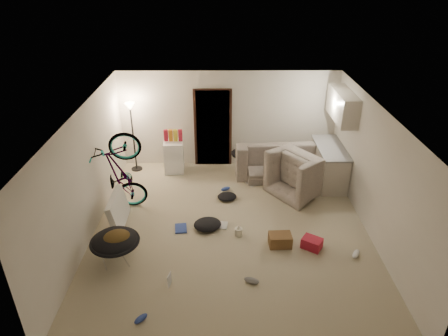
{
  "coord_description": "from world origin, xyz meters",
  "views": [
    {
      "loc": [
        -0.18,
        -6.61,
        4.87
      ],
      "look_at": [
        -0.13,
        0.6,
        1.1
      ],
      "focal_mm": 32.0,
      "sensor_mm": 36.0,
      "label": 1
    }
  ],
  "objects_px": {
    "sofa": "(279,161)",
    "armchair": "(304,176)",
    "drink_case_b": "(312,243)",
    "mini_fridge": "(174,157)",
    "floor_lamp": "(132,122)",
    "kitchen_counter": "(329,165)",
    "bicycle": "(123,190)",
    "drink_case_a": "(280,240)",
    "tv_box": "(118,210)",
    "juicer": "(239,231)",
    "saucer_chair": "(115,245)"
  },
  "relations": [
    {
      "from": "floor_lamp",
      "to": "kitchen_counter",
      "type": "xyz_separation_m",
      "value": [
        4.83,
        -0.65,
        -0.87
      ]
    },
    {
      "from": "tv_box",
      "to": "juicer",
      "type": "height_order",
      "value": "tv_box"
    },
    {
      "from": "kitchen_counter",
      "to": "mini_fridge",
      "type": "height_order",
      "value": "kitchen_counter"
    },
    {
      "from": "bicycle",
      "to": "floor_lamp",
      "type": "bearing_deg",
      "value": -2.72
    },
    {
      "from": "armchair",
      "to": "kitchen_counter",
      "type": "bearing_deg",
      "value": -92.3
    },
    {
      "from": "saucer_chair",
      "to": "tv_box",
      "type": "bearing_deg",
      "value": 100.71
    },
    {
      "from": "drink_case_b",
      "to": "drink_case_a",
      "type": "bearing_deg",
      "value": -154.29
    },
    {
      "from": "armchair",
      "to": "drink_case_a",
      "type": "bearing_deg",
      "value": 121.8
    },
    {
      "from": "armchair",
      "to": "juicer",
      "type": "relative_size",
      "value": 5.25
    },
    {
      "from": "saucer_chair",
      "to": "mini_fridge",
      "type": "bearing_deg",
      "value": 78.98
    },
    {
      "from": "sofa",
      "to": "tv_box",
      "type": "relative_size",
      "value": 2.28
    },
    {
      "from": "sofa",
      "to": "armchair",
      "type": "height_order",
      "value": "armchair"
    },
    {
      "from": "drink_case_b",
      "to": "juicer",
      "type": "xyz_separation_m",
      "value": [
        -1.37,
        0.4,
        -0.01
      ]
    },
    {
      "from": "mini_fridge",
      "to": "drink_case_a",
      "type": "height_order",
      "value": "mini_fridge"
    },
    {
      "from": "juicer",
      "to": "tv_box",
      "type": "bearing_deg",
      "value": 170.24
    },
    {
      "from": "tv_box",
      "to": "drink_case_a",
      "type": "bearing_deg",
      "value": -13.19
    },
    {
      "from": "bicycle",
      "to": "juicer",
      "type": "bearing_deg",
      "value": -116.8
    },
    {
      "from": "bicycle",
      "to": "juicer",
      "type": "height_order",
      "value": "bicycle"
    },
    {
      "from": "kitchen_counter",
      "to": "drink_case_b",
      "type": "distance_m",
      "value": 2.76
    },
    {
      "from": "tv_box",
      "to": "drink_case_a",
      "type": "relative_size",
      "value": 2.34
    },
    {
      "from": "drink_case_a",
      "to": "armchair",
      "type": "bearing_deg",
      "value": 65.78
    },
    {
      "from": "floor_lamp",
      "to": "juicer",
      "type": "height_order",
      "value": "floor_lamp"
    },
    {
      "from": "armchair",
      "to": "bicycle",
      "type": "height_order",
      "value": "bicycle"
    },
    {
      "from": "sofa",
      "to": "mini_fridge",
      "type": "distance_m",
      "value": 2.69
    },
    {
      "from": "floor_lamp",
      "to": "mini_fridge",
      "type": "distance_m",
      "value": 1.35
    },
    {
      "from": "bicycle",
      "to": "kitchen_counter",
      "type": "bearing_deg",
      "value": -81.0
    },
    {
      "from": "kitchen_counter",
      "to": "tv_box",
      "type": "distance_m",
      "value": 5.05
    },
    {
      "from": "drink_case_b",
      "to": "sofa",
      "type": "bearing_deg",
      "value": 127.91
    },
    {
      "from": "floor_lamp",
      "to": "sofa",
      "type": "relative_size",
      "value": 0.8
    },
    {
      "from": "mini_fridge",
      "to": "saucer_chair",
      "type": "distance_m",
      "value": 3.57
    },
    {
      "from": "drink_case_a",
      "to": "juicer",
      "type": "height_order",
      "value": "drink_case_a"
    },
    {
      "from": "juicer",
      "to": "bicycle",
      "type": "bearing_deg",
      "value": 158.94
    },
    {
      "from": "floor_lamp",
      "to": "drink_case_b",
      "type": "xyz_separation_m",
      "value": [
        3.93,
        -3.24,
        -1.2
      ]
    },
    {
      "from": "mini_fridge",
      "to": "juicer",
      "type": "bearing_deg",
      "value": -63.59
    },
    {
      "from": "mini_fridge",
      "to": "juicer",
      "type": "xyz_separation_m",
      "value": [
        1.55,
        -2.74,
        -0.32
      ]
    },
    {
      "from": "drink_case_b",
      "to": "mini_fridge",
      "type": "bearing_deg",
      "value": 166.35
    },
    {
      "from": "floor_lamp",
      "to": "sofa",
      "type": "bearing_deg",
      "value": -3.1
    },
    {
      "from": "sofa",
      "to": "tv_box",
      "type": "bearing_deg",
      "value": 27.84
    },
    {
      "from": "sofa",
      "to": "bicycle",
      "type": "xyz_separation_m",
      "value": [
        -3.59,
        -1.69,
        0.17
      ]
    },
    {
      "from": "floor_lamp",
      "to": "kitchen_counter",
      "type": "bearing_deg",
      "value": -7.66
    },
    {
      "from": "drink_case_a",
      "to": "kitchen_counter",
      "type": "bearing_deg",
      "value": 56.8
    },
    {
      "from": "kitchen_counter",
      "to": "saucer_chair",
      "type": "relative_size",
      "value": 1.71
    },
    {
      "from": "bicycle",
      "to": "drink_case_a",
      "type": "bearing_deg",
      "value": -117.11
    },
    {
      "from": "juicer",
      "to": "armchair",
      "type": "bearing_deg",
      "value": 47.23
    },
    {
      "from": "bicycle",
      "to": "mini_fridge",
      "type": "xyz_separation_m",
      "value": [
        0.91,
        1.79,
        -0.09
      ]
    },
    {
      "from": "tv_box",
      "to": "drink_case_b",
      "type": "bearing_deg",
      "value": -12.39
    },
    {
      "from": "tv_box",
      "to": "juicer",
      "type": "xyz_separation_m",
      "value": [
        2.45,
        -0.42,
        -0.24
      ]
    },
    {
      "from": "kitchen_counter",
      "to": "bicycle",
      "type": "height_order",
      "value": "bicycle"
    },
    {
      "from": "saucer_chair",
      "to": "drink_case_a",
      "type": "relative_size",
      "value": 2.07
    },
    {
      "from": "drink_case_b",
      "to": "juicer",
      "type": "height_order",
      "value": "juicer"
    }
  ]
}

